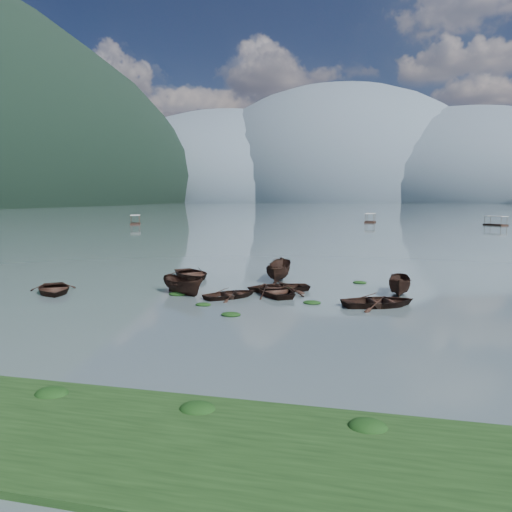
% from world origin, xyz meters
% --- Properties ---
extents(ground_plane, '(2400.00, 2400.00, 0.00)m').
position_xyz_m(ground_plane, '(0.00, 0.00, 0.00)').
color(ground_plane, '#49575B').
extents(near_shore, '(60.00, 6.00, 0.50)m').
position_xyz_m(near_shore, '(0.00, -14.00, 0.00)').
color(near_shore, black).
rests_on(near_shore, ground).
extents(haze_mtn_a, '(520.00, 520.00, 280.00)m').
position_xyz_m(haze_mtn_a, '(-260.00, 900.00, 0.00)').
color(haze_mtn_a, '#475666').
rests_on(haze_mtn_a, ground).
extents(haze_mtn_b, '(520.00, 520.00, 340.00)m').
position_xyz_m(haze_mtn_b, '(-60.00, 900.00, 0.00)').
color(haze_mtn_b, '#475666').
rests_on(haze_mtn_b, ground).
extents(haze_mtn_c, '(520.00, 520.00, 260.00)m').
position_xyz_m(haze_mtn_c, '(140.00, 900.00, 0.00)').
color(haze_mtn_c, '#475666').
rests_on(haze_mtn_c, ground).
extents(rowboat_0, '(5.19, 5.45, 0.92)m').
position_xyz_m(rowboat_0, '(-12.43, 4.06, 0.00)').
color(rowboat_0, black).
rests_on(rowboat_0, ground).
extents(rowboat_1, '(4.57, 4.63, 0.79)m').
position_xyz_m(rowboat_1, '(-0.09, 5.43, 0.00)').
color(rowboat_1, black).
rests_on(rowboat_1, ground).
extents(rowboat_2, '(4.12, 3.34, 1.52)m').
position_xyz_m(rowboat_2, '(-3.53, 5.68, 0.00)').
color(rowboat_2, black).
rests_on(rowboat_2, ground).
extents(rowboat_3, '(5.09, 5.53, 0.93)m').
position_xyz_m(rowboat_3, '(2.48, 7.18, 0.00)').
color(rowboat_3, black).
rests_on(rowboat_3, ground).
extents(rowboat_4, '(5.44, 4.79, 0.93)m').
position_xyz_m(rowboat_4, '(9.35, 4.97, 0.00)').
color(rowboat_4, black).
rests_on(rowboat_4, ground).
extents(rowboat_5, '(1.74, 4.02, 1.52)m').
position_xyz_m(rowboat_5, '(10.74, 9.24, 0.00)').
color(rowboat_5, black).
rests_on(rowboat_5, ground).
extents(rowboat_6, '(5.87, 6.03, 1.02)m').
position_xyz_m(rowboat_6, '(-5.58, 12.54, 0.00)').
color(rowboat_6, black).
rests_on(rowboat_6, ground).
extents(rowboat_7, '(5.35, 4.77, 0.92)m').
position_xyz_m(rowboat_7, '(2.45, 8.37, 0.00)').
color(rowboat_7, black).
rests_on(rowboat_7, ground).
extents(rowboat_8, '(1.87, 4.65, 1.78)m').
position_xyz_m(rowboat_8, '(1.59, 12.95, 0.00)').
color(rowboat_8, black).
rests_on(rowboat_8, ground).
extents(weed_clump_0, '(1.19, 0.98, 0.26)m').
position_xyz_m(weed_clump_0, '(-3.82, 5.33, 0.00)').
color(weed_clump_0, black).
rests_on(weed_clump_0, ground).
extents(weed_clump_1, '(0.96, 0.77, 0.21)m').
position_xyz_m(weed_clump_1, '(-1.05, 2.69, 0.00)').
color(weed_clump_1, black).
rests_on(weed_clump_1, ground).
extents(weed_clump_2, '(1.11, 0.89, 0.24)m').
position_xyz_m(weed_clump_2, '(1.34, 0.52, 0.00)').
color(weed_clump_2, black).
rests_on(weed_clump_2, ground).
extents(weed_clump_3, '(0.83, 0.71, 0.19)m').
position_xyz_m(weed_clump_3, '(2.99, 9.73, 0.00)').
color(weed_clump_3, black).
rests_on(weed_clump_3, ground).
extents(weed_clump_4, '(1.12, 0.89, 0.23)m').
position_xyz_m(weed_clump_4, '(5.32, 4.78, 0.00)').
color(weed_clump_4, black).
rests_on(weed_clump_4, ground).
extents(weed_clump_5, '(0.93, 0.75, 0.20)m').
position_xyz_m(weed_clump_5, '(-6.08, 9.90, 0.00)').
color(weed_clump_5, black).
rests_on(weed_clump_5, ground).
extents(weed_clump_6, '(0.98, 0.82, 0.21)m').
position_xyz_m(weed_clump_6, '(2.19, 10.51, 0.00)').
color(weed_clump_6, black).
rests_on(weed_clump_6, ground).
extents(weed_clump_7, '(1.05, 0.84, 0.23)m').
position_xyz_m(weed_clump_7, '(7.94, 13.01, 0.00)').
color(weed_clump_7, black).
rests_on(weed_clump_7, ground).
extents(pontoon_left, '(4.63, 6.30, 2.23)m').
position_xyz_m(pontoon_left, '(-49.36, 88.12, 0.00)').
color(pontoon_left, black).
rests_on(pontoon_left, ground).
extents(pontoon_centre, '(3.02, 6.36, 2.37)m').
position_xyz_m(pontoon_centre, '(7.38, 111.22, 0.00)').
color(pontoon_centre, black).
rests_on(pontoon_centre, ground).
extents(pontoon_right, '(5.10, 5.89, 2.13)m').
position_xyz_m(pontoon_right, '(36.74, 103.88, 0.00)').
color(pontoon_right, black).
rests_on(pontoon_right, ground).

